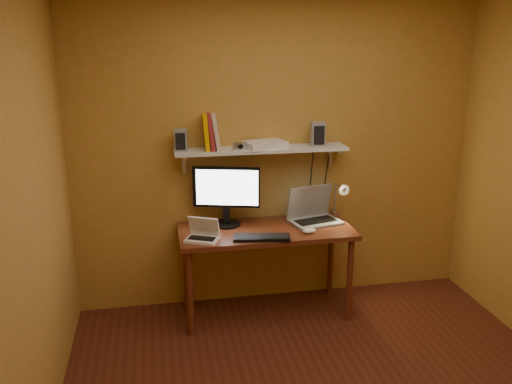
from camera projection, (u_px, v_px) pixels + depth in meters
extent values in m
cube|color=#BD7F39|center=(277.00, 153.00, 4.54)|extent=(3.40, 0.02, 2.60)
cube|color=#BD7F39|center=(17.00, 233.00, 2.71)|extent=(0.02, 3.20, 2.60)
cube|color=#602216|center=(266.00, 231.00, 4.36)|extent=(1.40, 0.60, 0.04)
cylinder|color=#602216|center=(190.00, 294.00, 4.12)|extent=(0.05, 0.05, 0.71)
cylinder|color=#602216|center=(350.00, 280.00, 4.35)|extent=(0.05, 0.05, 0.71)
cylinder|color=#602216|center=(186.00, 268.00, 4.58)|extent=(0.05, 0.05, 0.71)
cylinder|color=#602216|center=(331.00, 257.00, 4.81)|extent=(0.05, 0.05, 0.71)
cube|color=silver|center=(262.00, 149.00, 4.36)|extent=(1.40, 0.25, 0.02)
cube|color=silver|center=(184.00, 162.00, 4.38)|extent=(0.03, 0.03, 0.18)
cube|color=silver|center=(330.00, 156.00, 4.60)|extent=(0.03, 0.03, 0.18)
cylinder|color=black|center=(227.00, 224.00, 4.44)|extent=(0.28, 0.28, 0.02)
cube|color=black|center=(227.00, 214.00, 4.42)|extent=(0.06, 0.05, 0.17)
cube|color=black|center=(226.00, 187.00, 4.35)|extent=(0.53, 0.17, 0.33)
cube|color=white|center=(226.00, 188.00, 4.34)|extent=(0.48, 0.14, 0.29)
cube|color=gray|center=(316.00, 222.00, 4.49)|extent=(0.45, 0.37, 0.02)
cube|color=black|center=(316.00, 221.00, 4.48)|extent=(0.37, 0.23, 0.00)
cube|color=gray|center=(309.00, 201.00, 4.54)|extent=(0.40, 0.16, 0.28)
cube|color=#152A44|center=(309.00, 201.00, 4.54)|extent=(0.35, 0.13, 0.23)
cube|color=white|center=(202.00, 240.00, 4.10)|extent=(0.29, 0.25, 0.02)
cube|color=black|center=(202.00, 238.00, 4.10)|extent=(0.22, 0.17, 0.00)
cube|color=white|center=(204.00, 226.00, 4.13)|extent=(0.24, 0.16, 0.16)
cube|color=black|center=(204.00, 226.00, 4.13)|extent=(0.21, 0.13, 0.13)
cube|color=black|center=(261.00, 238.00, 4.14)|extent=(0.45, 0.21, 0.02)
ellipsoid|color=white|center=(310.00, 231.00, 4.26)|extent=(0.12, 0.09, 0.04)
cube|color=silver|center=(335.00, 216.00, 4.70)|extent=(0.05, 0.06, 0.08)
cylinder|color=silver|center=(335.00, 199.00, 4.66)|extent=(0.02, 0.02, 0.28)
cylinder|color=silver|center=(339.00, 186.00, 4.54)|extent=(0.01, 0.16, 0.01)
cone|color=silver|center=(342.00, 189.00, 4.47)|extent=(0.09, 0.09, 0.09)
sphere|color=#FFE0A5|center=(343.00, 189.00, 4.45)|extent=(0.04, 0.04, 0.04)
cube|color=gray|center=(181.00, 140.00, 4.22)|extent=(0.11, 0.11, 0.17)
cube|color=gray|center=(318.00, 134.00, 4.41)|extent=(0.12, 0.12, 0.19)
cube|color=#ECA200|center=(206.00, 132.00, 4.25)|extent=(0.07, 0.19, 0.28)
cube|color=maroon|center=(211.00, 132.00, 4.26)|extent=(0.08, 0.19, 0.28)
cube|color=beige|center=(216.00, 132.00, 4.27)|extent=(0.08, 0.19, 0.28)
cube|color=silver|center=(239.00, 146.00, 4.27)|extent=(0.11, 0.06, 0.06)
cylinder|color=black|center=(240.00, 147.00, 4.25)|extent=(0.04, 0.03, 0.04)
cube|color=white|center=(265.00, 144.00, 4.36)|extent=(0.37, 0.30, 0.05)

